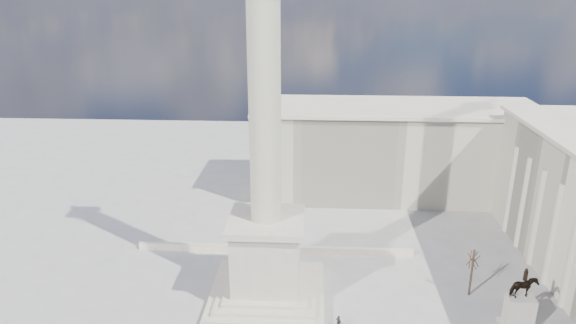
# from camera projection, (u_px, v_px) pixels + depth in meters

# --- Properties ---
(ground) EXTENTS (180.00, 180.00, 0.00)m
(ground) POSITION_uv_depth(u_px,v_px,m) (264.00, 321.00, 59.75)
(ground) COLOR gray
(ground) RESTS_ON ground
(nelsons_column) EXTENTS (14.00, 14.00, 49.85)m
(nelsons_column) POSITION_uv_depth(u_px,v_px,m) (266.00, 202.00, 60.18)
(nelsons_column) COLOR #B7AC98
(nelsons_column) RESTS_ON ground
(balustrade_wall) EXTENTS (40.00, 0.60, 1.10)m
(balustrade_wall) POSITION_uv_depth(u_px,v_px,m) (274.00, 249.00, 74.64)
(balustrade_wall) COLOR beige
(balustrade_wall) RESTS_ON ground
(building_northeast) EXTENTS (51.00, 17.00, 16.60)m
(building_northeast) POSITION_uv_depth(u_px,v_px,m) (394.00, 150.00, 93.64)
(building_northeast) COLOR beige
(building_northeast) RESTS_ON ground
(equestrian_statue) EXTENTS (3.68, 2.76, 7.75)m
(equestrian_statue) POSITION_uv_depth(u_px,v_px,m) (520.00, 308.00, 57.69)
(equestrian_statue) COLOR beige
(equestrian_statue) RESTS_ON ground
(bare_tree_far) EXTENTS (1.64, 1.64, 6.69)m
(bare_tree_far) POSITION_uv_depth(u_px,v_px,m) (474.00, 258.00, 63.02)
(bare_tree_far) COLOR #332319
(bare_tree_far) RESTS_ON ground
(pedestrian_crossing) EXTENTS (0.94, 1.00, 1.66)m
(pedestrian_crossing) POSITION_uv_depth(u_px,v_px,m) (339.00, 322.00, 58.22)
(pedestrian_crossing) COLOR #272123
(pedestrian_crossing) RESTS_ON ground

